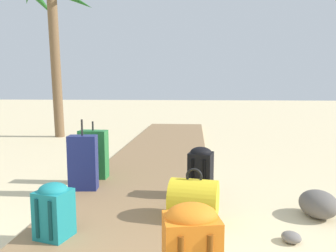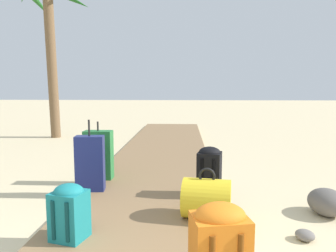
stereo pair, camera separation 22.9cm
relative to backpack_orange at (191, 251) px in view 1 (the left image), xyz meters
name	(u,v)px [view 1 (the left image)]	position (x,y,z in m)	size (l,w,h in m)	color
ground_plane	(155,170)	(-0.64, 3.36, -0.40)	(60.00, 60.00, 0.00)	beige
boardwalk	(162,155)	(-0.64, 4.37, -0.36)	(1.74, 10.12, 0.08)	olive
backpack_orange	(191,251)	(0.00, 0.00, 0.00)	(0.37, 0.32, 0.60)	orange
suitcase_navy	(83,163)	(-1.37, 2.02, 0.03)	(0.36, 0.22, 0.88)	navy
backpack_black	(201,170)	(0.09, 1.89, -0.01)	(0.31, 0.30, 0.59)	black
backpack_teal	(54,209)	(-1.17, 0.73, -0.07)	(0.32, 0.31, 0.48)	#197A7F
suitcase_green	(94,154)	(-1.40, 2.54, 0.02)	(0.39, 0.21, 0.80)	#237538
duffel_bag_yellow	(194,199)	(0.01, 1.23, -0.12)	(0.52, 0.46, 0.50)	gold
palm_tree_near_left	(53,6)	(-3.76, 6.70, 3.08)	(2.22, 2.25, 4.50)	brown
rock_right_mid	(291,237)	(0.86, 0.97, -0.35)	(0.16, 0.17, 0.09)	slate
rock_right_far	(318,204)	(1.31, 1.57, -0.26)	(0.38, 0.45, 0.28)	#5B5651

